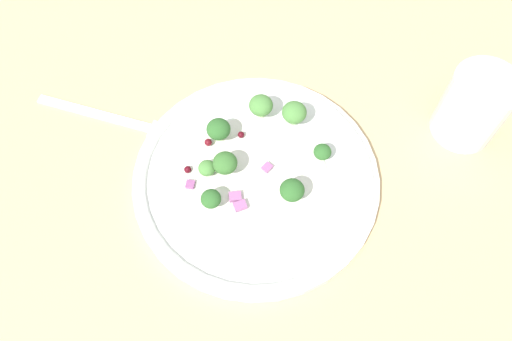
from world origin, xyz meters
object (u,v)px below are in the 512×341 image
(broccoli_floret_2, at_px, (294,113))
(water_glass, at_px, (474,107))
(plate, at_px, (256,178))
(fork, at_px, (116,119))
(broccoli_floret_1, at_px, (292,190))
(broccoli_floret_0, at_px, (211,199))

(broccoli_floret_2, relative_size, water_glass, 0.33)
(plate, xyz_separation_m, fork, (0.04, 0.19, -0.01))
(broccoli_floret_1, bearing_deg, broccoli_floret_0, 108.52)
(plate, bearing_deg, broccoli_floret_0, 140.25)
(plate, bearing_deg, broccoli_floret_1, -113.06)
(plate, distance_m, broccoli_floret_1, 0.05)
(broccoli_floret_0, height_order, water_glass, water_glass)
(plate, xyz_separation_m, broccoli_floret_2, (0.08, -0.03, 0.03))
(broccoli_floret_2, distance_m, water_glass, 0.20)
(broccoli_floret_0, bearing_deg, broccoli_floret_1, -71.48)
(plate, distance_m, broccoli_floret_0, 0.06)
(broccoli_floret_2, relative_size, fork, 0.16)
(plate, distance_m, broccoli_floret_2, 0.09)
(broccoli_floret_1, xyz_separation_m, broccoli_floret_2, (0.10, 0.02, 0.00))
(plate, distance_m, fork, 0.19)
(water_glass, bearing_deg, broccoli_floret_1, 128.93)
(broccoli_floret_0, distance_m, broccoli_floret_1, 0.09)
(broccoli_floret_0, relative_size, broccoli_floret_1, 0.83)
(fork, distance_m, water_glass, 0.42)
(plate, bearing_deg, fork, 76.85)
(broccoli_floret_1, bearing_deg, broccoli_floret_2, 9.90)
(broccoli_floret_1, distance_m, broccoli_floret_2, 0.10)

